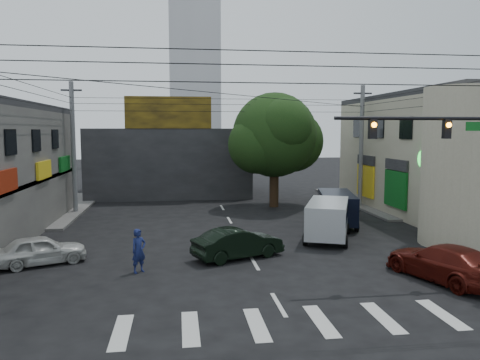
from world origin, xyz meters
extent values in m
plane|color=black|center=(0.00, 0.00, 0.00)|extent=(160.00, 160.00, 0.00)
cube|color=#514F4C|center=(18.00, 18.00, 0.07)|extent=(16.00, 16.00, 0.15)
cube|color=#A0997F|center=(18.00, 13.00, 4.00)|extent=(14.00, 18.00, 8.00)
cylinder|color=#A0997F|center=(11.00, 4.00, 4.00)|extent=(4.00, 4.00, 8.00)
cube|color=#232326|center=(-4.00, 26.00, 3.00)|extent=(14.00, 10.00, 6.00)
cube|color=olive|center=(-4.00, 21.10, 7.30)|extent=(7.00, 0.30, 2.60)
cube|color=silver|center=(0.00, 70.00, 22.00)|extent=(9.00, 9.00, 44.00)
cylinder|color=black|center=(4.00, 17.00, 2.20)|extent=(0.70, 0.70, 4.40)
sphere|color=black|center=(4.00, 17.00, 5.50)|extent=(6.40, 6.40, 6.40)
cylinder|color=black|center=(6.00, -1.00, 6.30)|extent=(7.00, 0.14, 0.14)
cube|color=black|center=(7.00, -1.00, 5.90)|extent=(0.28, 0.22, 0.75)
cube|color=black|center=(4.00, -1.00, 5.90)|extent=(0.28, 0.22, 0.75)
sphere|color=orange|center=(7.00, -1.14, 6.05)|extent=(0.20, 0.20, 0.20)
sphere|color=orange|center=(4.00, -1.14, 6.05)|extent=(0.20, 0.20, 0.20)
cylinder|color=#59595B|center=(-10.50, 16.00, 4.60)|extent=(0.32, 0.32, 9.20)
cylinder|color=#59595B|center=(10.50, 16.00, 4.60)|extent=(0.32, 0.32, 9.20)
imported|color=black|center=(-0.61, 2.94, 0.69)|extent=(4.51, 5.28, 1.39)
imported|color=#B5B5B1|center=(-9.30, 3.05, 0.65)|extent=(4.27, 4.91, 1.30)
imported|color=#480F0A|center=(6.94, -1.31, 0.72)|extent=(4.87, 6.11, 1.44)
imported|color=#171F50|center=(-4.95, 1.31, 0.91)|extent=(1.09, 1.09, 1.82)
camera|label=1|loc=(-3.31, -17.89, 5.85)|focal=35.00mm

